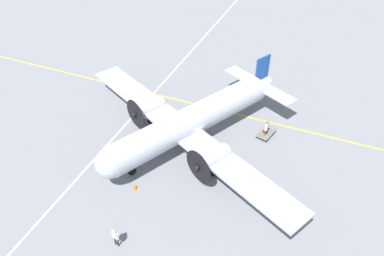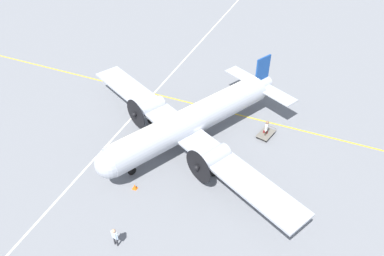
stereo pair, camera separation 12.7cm
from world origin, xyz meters
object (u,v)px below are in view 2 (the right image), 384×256
(airliner_main, at_px, (189,122))
(baggage_cart, at_px, (266,134))
(traffic_cone, at_px, (135,187))
(crew_foreground, at_px, (115,236))
(passenger_boarding, at_px, (267,127))
(suitcase_near_door, at_px, (265,133))

(airliner_main, height_order, baggage_cart, airliner_main)
(baggage_cart, xyz_separation_m, traffic_cone, (-7.77, -10.22, -0.05))
(airliner_main, distance_m, crew_foreground, 11.50)
(passenger_boarding, bearing_deg, traffic_cone, -38.88)
(passenger_boarding, distance_m, suitcase_near_door, 0.86)
(passenger_boarding, height_order, baggage_cart, passenger_boarding)
(airliner_main, relative_size, crew_foreground, 14.16)
(passenger_boarding, xyz_separation_m, baggage_cart, (0.00, 0.18, -0.85))
(airliner_main, distance_m, passenger_boarding, 7.09)
(baggage_cart, bearing_deg, traffic_cone, -23.43)
(suitcase_near_door, height_order, baggage_cart, suitcase_near_door)
(airliner_main, xyz_separation_m, baggage_cart, (6.03, 3.69, -2.14))
(airliner_main, relative_size, traffic_cone, 48.74)
(baggage_cart, bearing_deg, passenger_boarding, 12.76)
(passenger_boarding, height_order, traffic_cone, passenger_boarding)
(baggage_cart, bearing_deg, crew_foreground, -9.17)
(crew_foreground, xyz_separation_m, passenger_boarding, (6.39, 14.91, 0.10))
(passenger_boarding, relative_size, suitcase_near_door, 3.08)
(baggage_cart, relative_size, traffic_cone, 4.25)
(crew_foreground, relative_size, baggage_cart, 0.81)
(suitcase_near_door, bearing_deg, baggage_cart, 7.83)
(airliner_main, xyz_separation_m, passenger_boarding, (6.03, 3.50, -1.30))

